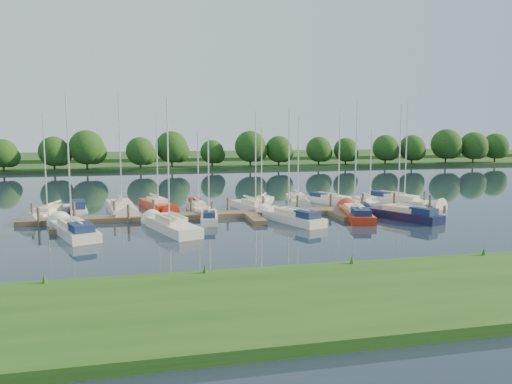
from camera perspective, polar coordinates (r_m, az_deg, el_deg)
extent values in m
plane|color=#1B2937|center=(38.86, 1.60, -4.68)|extent=(260.00, 260.00, 0.00)
cube|color=#234C15|center=(24.15, 11.31, -11.58)|extent=(90.00, 10.00, 0.50)
cube|color=brown|center=(46.48, -0.87, -2.47)|extent=(40.00, 2.00, 0.40)
cube|color=brown|center=(43.03, -21.35, -3.74)|extent=(1.20, 4.00, 0.40)
cube|color=brown|center=(42.56, -10.62, -3.48)|extent=(1.20, 4.00, 0.40)
cube|color=brown|center=(43.59, -0.04, -3.11)|extent=(1.20, 4.00, 0.40)
cube|color=brown|center=(46.00, 9.73, -2.67)|extent=(1.20, 4.00, 0.40)
cube|color=brown|center=(49.60, 18.30, -2.22)|extent=(1.20, 4.00, 0.40)
cylinder|color=#473D33|center=(47.66, -24.19, -2.37)|extent=(0.24, 0.24, 2.00)
cylinder|color=#473D33|center=(47.09, -20.07, -2.29)|extent=(0.24, 0.24, 2.00)
cylinder|color=#473D33|center=(46.78, -15.86, -2.19)|extent=(0.24, 0.24, 2.00)
cylinder|color=#473D33|center=(46.72, -11.63, -2.07)|extent=(0.24, 0.24, 2.00)
cylinder|color=#473D33|center=(46.91, -7.41, -1.95)|extent=(0.24, 0.24, 2.00)
cylinder|color=#473D33|center=(47.35, -3.24, -1.81)|extent=(0.24, 0.24, 2.00)
cylinder|color=#473D33|center=(48.04, 0.83, -1.67)|extent=(0.24, 0.24, 2.00)
cylinder|color=#473D33|center=(48.97, 4.76, -1.53)|extent=(0.24, 0.24, 2.00)
cylinder|color=#473D33|center=(50.11, 8.53, -1.39)|extent=(0.24, 0.24, 2.00)
cylinder|color=#473D33|center=(51.46, 12.11, -1.24)|extent=(0.24, 0.24, 2.00)
cylinder|color=#473D33|center=(53.01, 15.50, -1.11)|extent=(0.24, 0.24, 2.00)
cylinder|color=#473D33|center=(54.73, 18.69, -0.97)|extent=(0.24, 0.24, 2.00)
cylinder|color=#473D33|center=(44.95, -23.58, -2.88)|extent=(0.24, 0.24, 2.00)
cylinder|color=#473D33|center=(44.16, -14.36, -2.68)|extent=(0.24, 0.24, 2.00)
cylinder|color=#473D33|center=(44.54, -5.06, -2.40)|extent=(0.24, 0.24, 2.00)
cylinder|color=#473D33|center=(46.05, 3.86, -2.07)|extent=(0.24, 0.24, 2.00)
cylinder|color=#473D33|center=(48.59, 12.02, -1.73)|extent=(0.24, 0.24, 2.00)
cylinder|color=#473D33|center=(52.02, 19.24, -1.40)|extent=(0.24, 0.24, 2.00)
cube|color=#23471B|center=(112.49, -7.99, 3.15)|extent=(180.00, 30.00, 0.60)
cube|color=#2B4A20|center=(137.35, -8.89, 4.00)|extent=(220.00, 40.00, 1.40)
cylinder|color=#38281C|center=(101.28, -26.17, 2.49)|extent=(0.36, 0.36, 2.13)
sphere|color=#15380F|center=(101.14, -26.25, 3.96)|extent=(4.96, 4.96, 4.96)
sphere|color=#15380F|center=(101.13, -25.62, 3.59)|extent=(3.54, 3.54, 3.54)
cylinder|color=#38281C|center=(100.05, -22.78, 2.73)|extent=(0.36, 0.36, 2.52)
sphere|color=#15380F|center=(99.89, -22.87, 4.49)|extent=(5.88, 5.88, 5.88)
sphere|color=#15380F|center=(99.91, -22.11, 4.04)|extent=(4.20, 4.20, 4.20)
cylinder|color=#38281C|center=(100.45, -18.34, 2.83)|extent=(0.36, 0.36, 2.15)
sphere|color=#15380F|center=(100.30, -18.39, 4.33)|extent=(5.03, 5.03, 5.03)
sphere|color=#15380F|center=(100.44, -17.76, 3.95)|extent=(3.59, 3.59, 3.59)
cylinder|color=#38281C|center=(98.03, -14.27, 3.01)|extent=(0.36, 0.36, 2.61)
sphere|color=#15380F|center=(97.86, -14.32, 4.88)|extent=(6.10, 6.10, 6.10)
sphere|color=#15380F|center=(98.07, -13.54, 4.40)|extent=(4.36, 4.36, 4.36)
cylinder|color=#38281C|center=(98.82, -9.95, 2.98)|extent=(0.36, 0.36, 2.00)
sphere|color=#15380F|center=(98.68, -9.98, 4.39)|extent=(4.66, 4.66, 4.66)
sphere|color=#15380F|center=(98.97, -9.40, 4.02)|extent=(3.33, 3.33, 3.33)
cylinder|color=#38281C|center=(101.19, -5.80, 3.39)|extent=(0.36, 0.36, 2.87)
sphere|color=#15380F|center=(101.02, -5.83, 5.38)|extent=(6.70, 6.70, 6.70)
sphere|color=#15380F|center=(101.44, -5.03, 4.85)|extent=(4.79, 4.79, 4.79)
cylinder|color=#38281C|center=(100.35, -1.59, 3.25)|extent=(0.36, 0.36, 2.37)
sphere|color=#15380F|center=(100.20, -1.60, 4.90)|extent=(5.53, 5.53, 5.53)
sphere|color=#15380F|center=(100.66, -0.96, 4.46)|extent=(3.95, 3.95, 3.95)
cylinder|color=#38281C|center=(104.06, 2.98, 3.46)|extent=(0.36, 0.36, 2.67)
sphere|color=#15380F|center=(103.91, 2.99, 5.26)|extent=(6.23, 6.23, 6.23)
sphere|color=#15380F|center=(104.50, 3.66, 4.78)|extent=(4.45, 4.45, 4.45)
cylinder|color=#38281C|center=(103.98, 7.67, 3.41)|extent=(0.36, 0.36, 2.69)
sphere|color=#15380F|center=(103.82, 7.70, 5.23)|extent=(6.29, 6.29, 6.29)
sphere|color=#15380F|center=(104.52, 8.35, 4.73)|extent=(4.49, 4.49, 4.49)
cylinder|color=#38281C|center=(108.85, 10.13, 3.40)|extent=(0.36, 0.36, 2.20)
sphere|color=#15380F|center=(108.71, 10.16, 4.82)|extent=(5.14, 5.14, 5.14)
sphere|color=#15380F|center=(109.36, 10.64, 4.43)|extent=(3.67, 3.67, 3.67)
cylinder|color=#38281C|center=(110.58, 14.07, 3.48)|extent=(0.36, 0.36, 2.71)
sphere|color=#15380F|center=(110.43, 14.12, 5.20)|extent=(6.32, 6.32, 6.32)
sphere|color=#15380F|center=(111.26, 14.69, 4.73)|extent=(4.51, 4.51, 4.51)
cylinder|color=#38281C|center=(113.91, 17.48, 3.35)|extent=(0.36, 0.36, 2.23)
sphere|color=#15380F|center=(113.78, 17.53, 4.72)|extent=(5.21, 5.21, 5.21)
sphere|color=#15380F|center=(114.55, 17.95, 4.35)|extent=(3.72, 3.72, 3.72)
cylinder|color=#38281C|center=(117.48, 20.74, 3.46)|extent=(0.36, 0.36, 2.80)
sphere|color=#15380F|center=(117.34, 20.82, 5.13)|extent=(6.54, 6.54, 6.54)
sphere|color=#15380F|center=(118.31, 21.31, 4.67)|extent=(4.67, 4.67, 4.67)
cylinder|color=#38281C|center=(122.27, 23.24, 3.33)|extent=(0.36, 0.36, 2.21)
sphere|color=#15380F|center=(122.15, 23.30, 4.59)|extent=(5.15, 5.15, 5.15)
sphere|color=#15380F|center=(122.99, 23.65, 4.24)|extent=(3.68, 3.68, 3.68)
cylinder|color=#38281C|center=(126.36, 25.76, 3.39)|extent=(0.36, 0.36, 2.57)
sphere|color=#15380F|center=(126.24, 25.84, 4.81)|extent=(5.99, 5.99, 5.99)
sphere|color=#15380F|center=(127.22, 26.21, 4.41)|extent=(4.28, 4.28, 4.28)
cube|color=silver|center=(50.16, -22.38, -2.36)|extent=(3.59, 6.72, 0.98)
cone|color=silver|center=(47.32, -24.10, -2.99)|extent=(1.52, 2.43, 0.91)
cube|color=beige|center=(49.78, -22.57, -1.73)|extent=(2.14, 3.18, 0.44)
cylinder|color=silver|center=(49.06, -22.98, 3.10)|extent=(0.12, 0.12, 8.73)
cylinder|color=silver|center=(50.59, -22.11, -1.17)|extent=(0.93, 2.82, 0.10)
cylinder|color=silver|center=(50.59, -22.11, -1.17)|extent=(0.93, 2.54, 0.20)
cube|color=silver|center=(50.04, -19.62, -2.26)|extent=(2.15, 4.61, 0.94)
cone|color=silver|center=(47.85, -19.51, -2.67)|extent=(0.93, 1.43, 0.73)
cube|color=#15244B|center=(49.93, -19.66, -1.41)|extent=(1.54, 2.59, 0.85)
cube|color=silver|center=(50.40, -15.15, -2.03)|extent=(3.38, 8.23, 1.15)
cone|color=silver|center=(46.48, -14.61, -2.77)|extent=(1.52, 2.93, 1.12)
cube|color=beige|center=(49.89, -15.13, -1.26)|extent=(2.18, 3.80, 0.52)
cylinder|color=silver|center=(49.03, -15.27, 4.74)|extent=(0.12, 0.12, 10.78)
cylinder|color=silver|center=(51.02, -15.29, -0.61)|extent=(0.62, 3.57, 0.10)
cylinder|color=silver|center=(51.02, -15.29, -0.61)|extent=(0.67, 3.19, 0.20)
cube|color=#B52510|center=(51.84, -11.33, -1.67)|extent=(3.54, 6.69, 1.10)
cone|color=#B52510|center=(48.82, -10.16, -2.18)|extent=(1.50, 2.42, 0.90)
cube|color=beige|center=(51.43, -11.23, -0.94)|extent=(2.11, 3.16, 0.50)
cylinder|color=silver|center=(50.72, -11.24, 3.71)|extent=(0.12, 0.12, 8.69)
cylinder|color=silver|center=(52.29, -11.57, -0.38)|extent=(0.91, 2.81, 0.10)
cylinder|color=silver|center=(52.29, -11.57, -0.38)|extent=(0.92, 2.53, 0.20)
cube|color=silver|center=(49.51, -6.68, -1.99)|extent=(1.93, 5.45, 0.96)
cone|color=silver|center=(46.93, -6.06, -2.48)|extent=(0.90, 1.92, 0.75)
cube|color=beige|center=(49.16, -6.63, -1.35)|extent=(1.31, 2.49, 0.44)
cube|color=maroon|center=(50.87, -7.01, -0.97)|extent=(1.17, 1.68, 0.48)
cylinder|color=silver|center=(48.52, -6.63, 2.67)|extent=(0.12, 0.12, 7.21)
cylinder|color=silver|center=(49.89, -6.81, -0.83)|extent=(0.30, 2.40, 0.10)
cylinder|color=silver|center=(49.89, -6.81, -0.83)|extent=(0.37, 2.15, 0.20)
cube|color=silver|center=(49.64, -0.39, -1.91)|extent=(3.47, 6.94, 1.07)
cone|color=silver|center=(46.72, 1.46, -2.49)|extent=(1.49, 2.50, 0.94)
cube|color=beige|center=(49.24, -0.21, -1.19)|extent=(2.11, 3.26, 0.48)
cylinder|color=silver|center=(48.51, -0.04, 3.87)|extent=(0.12, 0.12, 9.03)
cylinder|color=silver|center=(50.08, -0.74, -0.61)|extent=(0.84, 2.94, 0.10)
cylinder|color=silver|center=(50.08, -0.74, -0.61)|extent=(0.86, 2.64, 0.20)
cube|color=silver|center=(52.62, 0.75, -1.40)|extent=(3.74, 5.76, 0.97)
cone|color=silver|center=(49.90, 0.15, -1.87)|extent=(1.52, 2.11, 0.79)
cube|color=beige|center=(52.26, 0.69, -0.80)|extent=(2.11, 2.78, 0.44)
cylinder|color=silver|center=(51.61, 0.64, 3.18)|extent=(0.12, 0.12, 7.57)
cylinder|color=silver|center=(53.03, 0.86, -0.30)|extent=(1.13, 2.34, 0.10)
cylinder|color=silver|center=(53.03, 0.86, -0.30)|extent=(1.10, 2.13, 0.20)
cube|color=silver|center=(54.47, 4.71, -1.13)|extent=(2.92, 6.73, 1.05)
cone|color=silver|center=(51.28, 5.19, -1.65)|extent=(1.29, 2.40, 0.91)
cube|color=beige|center=(54.06, 4.77, -0.48)|extent=(1.85, 3.12, 0.48)
cylinder|color=silver|center=(53.34, 4.86, 4.00)|extent=(0.12, 0.12, 8.79)
cylinder|color=silver|center=(54.97, 4.64, 0.04)|extent=(0.61, 2.90, 0.10)
cylinder|color=silver|center=(54.97, 4.64, 0.04)|extent=(0.65, 2.60, 0.20)
cube|color=silver|center=(54.50, 8.84, -1.19)|extent=(4.77, 7.04, 0.94)
cone|color=silver|center=(52.27, 11.64, -1.60)|extent=(1.93, 2.59, 0.97)
cube|color=beige|center=(54.19, 9.12, -0.63)|extent=(2.67, 3.42, 0.43)
cube|color=#15244B|center=(55.71, 7.38, -0.30)|extent=(2.12, 2.45, 0.47)
cylinder|color=silver|center=(53.55, 9.49, 4.14)|extent=(0.12, 0.12, 9.31)
cylinder|color=silver|center=(54.83, 8.33, -0.16)|extent=(1.46, 2.83, 0.10)
cylinder|color=silver|center=(54.83, 8.33, -0.16)|extent=(1.39, 2.56, 0.20)
cube|color=silver|center=(54.29, 12.66, -1.31)|extent=(2.13, 5.60, 0.94)
cone|color=silver|center=(51.75, 13.65, -1.75)|extent=(0.97, 1.98, 0.76)
cube|color=beige|center=(53.95, 12.77, -0.74)|extent=(1.41, 2.57, 0.43)
cylinder|color=silver|center=(53.34, 12.97, 3.01)|extent=(0.12, 0.12, 7.37)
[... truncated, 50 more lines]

